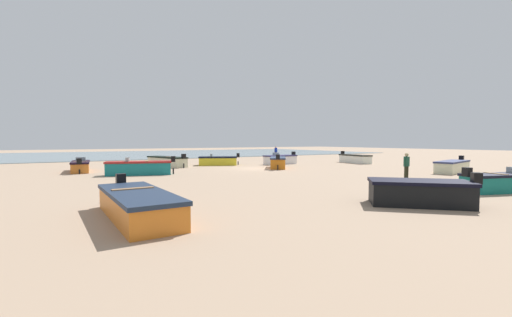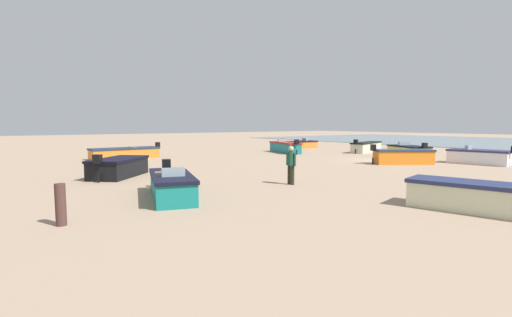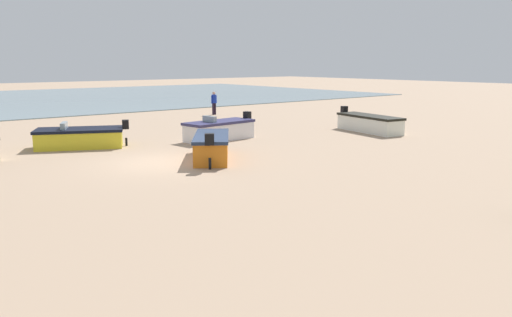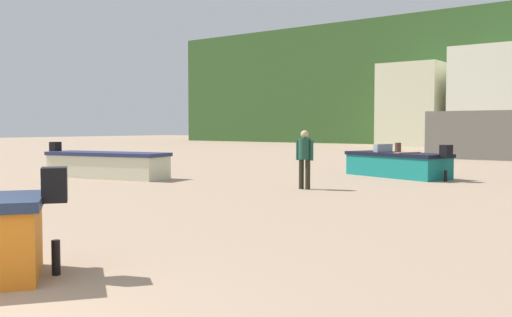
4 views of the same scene
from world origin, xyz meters
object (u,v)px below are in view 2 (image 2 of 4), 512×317
Objects in this scene: boat_orange_1 at (299,145)px; boat_teal_0 at (172,185)px; boat_white_10 at (478,157)px; boat_cream_9 at (491,198)px; boat_orange_5 at (403,157)px; mooring_post_near_water at (61,205)px; beach_walker_distant at (291,162)px; boat_black_2 at (119,167)px; boat_cream_8 at (366,147)px; boat_yellow_6 at (408,151)px; boat_teal_3 at (285,147)px; boat_orange_4 at (125,153)px.

boat_teal_0 is at bearing -48.16° from boat_orange_1.
boat_white_10 is (-17.71, 1.39, 0.06)m from boat_orange_1.
boat_orange_5 is at bearing 28.81° from boat_cream_9.
boat_orange_5 is 20.15m from mooring_post_near_water.
boat_teal_0 is 9.84m from boat_cream_9.
boat_teal_0 is 3.87× the size of mooring_post_near_water.
beach_walker_distant is at bearing -46.18° from boat_orange_5.
boat_orange_1 is 1.23× the size of boat_black_2.
boat_teal_0 is 20.10m from boat_white_10.
boat_black_2 reaches higher than boat_cream_8.
beach_walker_distant reaches higher than boat_black_2.
beach_walker_distant reaches higher than boat_yellow_6.
boat_teal_0 is at bearing -50.22° from boat_orange_5.
boat_white_10 is 14.91m from beach_walker_distant.
boat_cream_9 is at bearing -21.87° from boat_black_2.
boat_teal_0 is at bearing -125.80° from boat_teal_3.
boat_teal_3 reaches higher than boat_cream_8.
boat_yellow_6 is (-11.33, -18.69, 0.01)m from boat_orange_4.
boat_orange_1 is 30.60m from mooring_post_near_water.
boat_yellow_6 is (-11.77, -0.63, 0.02)m from boat_orange_1.
boat_black_2 is 8.44m from beach_walker_distant.
boat_cream_8 is (7.66, -6.73, -0.01)m from boat_orange_5.
boat_cream_8 is at bearing 113.52° from beach_walker_distant.
boat_teal_0 is 5.23m from beach_walker_distant.
beach_walker_distant reaches higher than boat_orange_4.
boat_teal_3 is at bearing -123.61° from boat_teal_0.
boat_orange_4 is 19.28m from boat_orange_5.
boat_yellow_6 is at bearing 38.62° from boat_black_2.
boat_teal_0 reaches higher than boat_yellow_6.
boat_cream_8 is (-6.66, -19.64, 0.05)m from boat_orange_4.
boat_teal_3 reaches higher than boat_yellow_6.
boat_black_2 is 0.68× the size of boat_cream_8.
beach_walker_distant is (7.16, 1.08, 0.51)m from boat_cream_9.
boat_yellow_6 is 3.75× the size of mooring_post_near_water.
boat_orange_1 is 5.91m from boat_teal_3.
boat_cream_8 is at bearing -140.07° from boat_teal_0.
boat_yellow_6 reaches higher than boat_orange_4.
boat_teal_3 is at bearing -136.66° from boat_cream_8.
boat_orange_1 is 0.96× the size of boat_teal_3.
boat_white_10 is (-1.80, -20.02, 0.04)m from boat_teal_0.
boat_orange_4 is at bearing 114.81° from boat_black_2.
boat_teal_0 is 1.12× the size of boat_orange_5.
beach_walker_distant reaches higher than boat_cream_9.
boat_teal_3 is 1.20× the size of boat_white_10.
boat_cream_8 is at bearing -110.03° from boat_orange_4.
beach_walker_distant is at bearing 86.26° from boat_cream_9.
boat_teal_0 reaches higher than boat_orange_1.
beach_walker_distant is (-1.57, 11.08, 0.48)m from boat_orange_5.
boat_cream_8 is (-7.10, -1.58, 0.05)m from boat_orange_1.
boat_teal_0 is 2.54× the size of beach_walker_distant.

